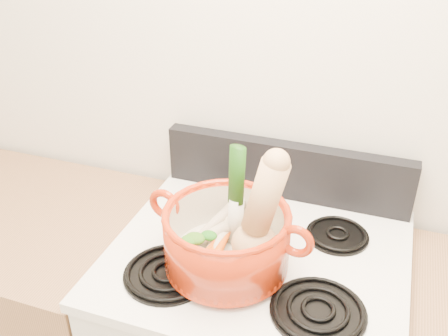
% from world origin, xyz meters
% --- Properties ---
extents(wall_back, '(3.50, 0.02, 2.60)m').
position_xyz_m(wall_back, '(0.00, 1.75, 1.30)').
color(wall_back, white).
rests_on(wall_back, floor).
extents(cooktop, '(0.78, 0.67, 0.03)m').
position_xyz_m(cooktop, '(0.00, 1.40, 0.93)').
color(cooktop, white).
rests_on(cooktop, stove_body).
extents(control_backsplash, '(0.76, 0.05, 0.18)m').
position_xyz_m(control_backsplash, '(0.00, 1.70, 1.04)').
color(control_backsplash, black).
rests_on(control_backsplash, cooktop).
extents(burner_front_left, '(0.22, 0.22, 0.02)m').
position_xyz_m(burner_front_left, '(-0.19, 1.24, 0.96)').
color(burner_front_left, black).
rests_on(burner_front_left, cooktop).
extents(burner_front_right, '(0.22, 0.22, 0.02)m').
position_xyz_m(burner_front_right, '(0.19, 1.24, 0.96)').
color(burner_front_right, black).
rests_on(burner_front_right, cooktop).
extents(burner_back_left, '(0.17, 0.17, 0.02)m').
position_xyz_m(burner_back_left, '(-0.19, 1.54, 0.96)').
color(burner_back_left, black).
rests_on(burner_back_left, cooktop).
extents(burner_back_right, '(0.17, 0.17, 0.02)m').
position_xyz_m(burner_back_right, '(0.19, 1.54, 0.96)').
color(burner_back_right, black).
rests_on(burner_back_right, cooktop).
extents(dutch_oven, '(0.34, 0.34, 0.15)m').
position_xyz_m(dutch_oven, '(-0.06, 1.31, 1.04)').
color(dutch_oven, '#AC270A').
rests_on(dutch_oven, burner_front_left).
extents(pot_handle_left, '(0.09, 0.03, 0.09)m').
position_xyz_m(pot_handle_left, '(-0.23, 1.33, 1.10)').
color(pot_handle_left, '#AC270A').
rests_on(pot_handle_left, dutch_oven).
extents(pot_handle_right, '(0.09, 0.03, 0.09)m').
position_xyz_m(pot_handle_right, '(0.12, 1.30, 1.10)').
color(pot_handle_right, '#AC270A').
rests_on(pot_handle_right, dutch_oven).
extents(squash, '(0.19, 0.13, 0.31)m').
position_xyz_m(squash, '(0.01, 1.31, 1.14)').
color(squash, tan).
rests_on(squash, dutch_oven).
extents(leek, '(0.06, 0.07, 0.28)m').
position_xyz_m(leek, '(-0.06, 1.37, 1.14)').
color(leek, silver).
rests_on(leek, dutch_oven).
extents(ginger, '(0.10, 0.09, 0.05)m').
position_xyz_m(ginger, '(-0.02, 1.37, 1.02)').
color(ginger, '#D9C386').
rests_on(ginger, dutch_oven).
extents(parsnip_0, '(0.06, 0.21, 0.06)m').
position_xyz_m(parsnip_0, '(-0.10, 1.37, 1.02)').
color(parsnip_0, beige).
rests_on(parsnip_0, dutch_oven).
extents(parsnip_1, '(0.16, 0.19, 0.06)m').
position_xyz_m(parsnip_1, '(-0.13, 1.34, 1.03)').
color(parsnip_1, beige).
rests_on(parsnip_1, dutch_oven).
extents(parsnip_2, '(0.05, 0.20, 0.06)m').
position_xyz_m(parsnip_2, '(-0.08, 1.34, 1.04)').
color(parsnip_2, beige).
rests_on(parsnip_2, dutch_oven).
extents(parsnip_3, '(0.13, 0.14, 0.05)m').
position_xyz_m(parsnip_3, '(-0.13, 1.30, 1.04)').
color(parsnip_3, beige).
rests_on(parsnip_3, dutch_oven).
extents(parsnip_4, '(0.13, 0.22, 0.06)m').
position_xyz_m(parsnip_4, '(-0.11, 1.36, 1.05)').
color(parsnip_4, beige).
rests_on(parsnip_4, dutch_oven).
extents(carrot_0, '(0.06, 0.19, 0.05)m').
position_xyz_m(carrot_0, '(-0.08, 1.29, 1.02)').
color(carrot_0, '#CB5B0A').
rests_on(carrot_0, dutch_oven).
extents(carrot_1, '(0.05, 0.15, 0.04)m').
position_xyz_m(carrot_1, '(-0.10, 1.25, 1.02)').
color(carrot_1, '#D7470A').
rests_on(carrot_1, dutch_oven).
extents(carrot_2, '(0.03, 0.16, 0.04)m').
position_xyz_m(carrot_2, '(-0.07, 1.30, 1.03)').
color(carrot_2, '#DA600A').
rests_on(carrot_2, dutch_oven).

